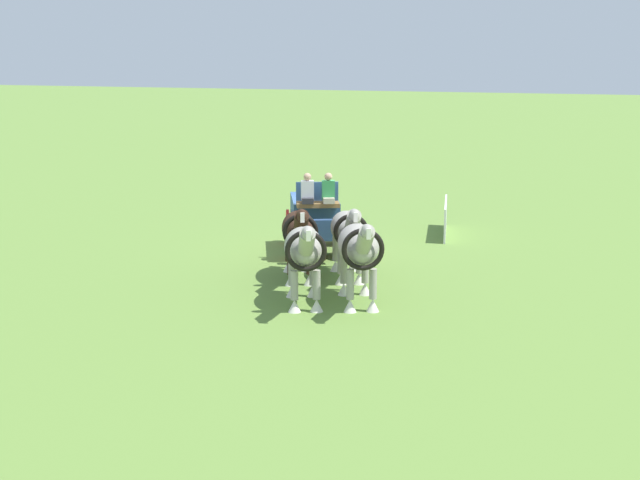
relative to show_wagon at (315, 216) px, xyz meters
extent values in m
plane|color=olive|center=(-0.16, -0.08, -1.12)|extent=(220.00, 220.00, 0.00)
cube|color=#2D4C7A|center=(-0.16, -0.08, 0.02)|extent=(2.84, 2.28, 0.98)
cube|color=brown|center=(1.20, 0.55, 0.55)|extent=(1.02, 1.34, 0.12)
cube|color=#2D4C7A|center=(1.56, 0.72, -0.11)|extent=(0.67, 1.09, 0.60)
cube|color=#2D4C7A|center=(0.92, 0.43, 0.89)|extent=(0.57, 1.13, 0.55)
cube|color=red|center=(-0.16, -0.08, -0.56)|extent=(2.56, 1.30, 0.16)
cylinder|color=red|center=(0.41, 1.05, -0.56)|extent=(1.04, 0.54, 1.11)
cylinder|color=black|center=(0.41, 1.05, -0.56)|extent=(0.26, 0.25, 0.20)
cylinder|color=red|center=(1.07, -0.36, -0.56)|extent=(1.04, 0.54, 1.11)
cylinder|color=black|center=(1.07, -0.36, -0.56)|extent=(0.26, 0.25, 0.20)
cylinder|color=red|center=(-1.40, 0.21, -0.56)|extent=(1.04, 0.54, 1.11)
cylinder|color=black|center=(-1.40, 0.21, -0.56)|extent=(0.26, 0.25, 0.20)
cylinder|color=red|center=(-0.74, -1.20, -0.56)|extent=(1.04, 0.54, 1.11)
cylinder|color=black|center=(-0.74, -1.20, -0.56)|extent=(0.26, 0.25, 0.20)
cylinder|color=brown|center=(2.15, 0.99, -0.51)|extent=(2.40, 1.18, 0.10)
cube|color=#BCB293|center=(1.18, 0.87, 0.69)|extent=(0.50, 0.46, 0.16)
cube|color=#338C4C|center=(1.07, 0.82, 0.97)|extent=(0.37, 0.43, 0.55)
sphere|color=tan|center=(1.07, 0.82, 1.35)|extent=(0.22, 0.22, 0.22)
cube|color=#2D2D33|center=(1.43, 0.33, 0.69)|extent=(0.50, 0.46, 0.16)
cube|color=silver|center=(1.32, 0.28, 0.97)|extent=(0.37, 0.43, 0.55)
sphere|color=tan|center=(1.32, 0.28, 1.35)|extent=(0.22, 0.22, 0.22)
ellipsoid|color=#9E998E|center=(2.69, 1.96, 0.23)|extent=(2.33, 1.70, 0.88)
cylinder|color=#9E998E|center=(3.28, 2.50, -0.49)|extent=(0.18, 0.18, 0.68)
cone|color=silver|center=(3.28, 2.50, -0.97)|extent=(0.30, 0.30, 0.29)
cylinder|color=#9E998E|center=(3.48, 2.06, -0.49)|extent=(0.18, 0.18, 0.68)
cone|color=silver|center=(3.48, 2.06, -0.97)|extent=(0.30, 0.30, 0.29)
cylinder|color=#9E998E|center=(1.90, 1.86, -0.49)|extent=(0.18, 0.18, 0.68)
cone|color=silver|center=(1.90, 1.86, -0.97)|extent=(0.30, 0.30, 0.29)
cylinder|color=#9E998E|center=(2.11, 1.43, -0.49)|extent=(0.18, 0.18, 0.68)
cone|color=silver|center=(2.11, 1.43, -0.97)|extent=(0.30, 0.30, 0.29)
cylinder|color=#9E998E|center=(3.91, 2.53, 0.62)|extent=(1.01, 0.72, 0.81)
ellipsoid|color=#9E998E|center=(4.24, 2.68, 0.88)|extent=(0.65, 0.49, 0.32)
cube|color=silver|center=(4.50, 2.80, 0.88)|extent=(0.10, 0.12, 0.24)
torus|color=black|center=(3.57, 2.37, 0.33)|extent=(0.49, 0.88, 0.91)
cylinder|color=black|center=(1.67, 1.49, -0.07)|extent=(0.14, 0.14, 0.80)
ellipsoid|color=#331E14|center=(3.24, 0.78, 0.24)|extent=(2.37, 1.73, 0.89)
cylinder|color=#331E14|center=(3.83, 1.33, -0.48)|extent=(0.18, 0.18, 0.69)
cone|color=silver|center=(3.83, 1.33, -0.97)|extent=(0.30, 0.30, 0.29)
cylinder|color=#331E14|center=(4.04, 0.88, -0.48)|extent=(0.18, 0.18, 0.69)
cone|color=silver|center=(4.04, 0.88, -0.97)|extent=(0.30, 0.30, 0.29)
cylinder|color=#331E14|center=(2.44, 0.68, -0.48)|extent=(0.18, 0.18, 0.69)
cone|color=silver|center=(2.44, 0.68, -0.97)|extent=(0.30, 0.30, 0.29)
cylinder|color=#331E14|center=(2.64, 0.24, -0.48)|extent=(0.18, 0.18, 0.69)
cone|color=silver|center=(2.64, 0.24, -0.97)|extent=(0.30, 0.30, 0.29)
cylinder|color=#331E14|center=(4.47, 1.35, 0.63)|extent=(1.01, 0.72, 0.81)
ellipsoid|color=#331E14|center=(4.81, 1.51, 0.89)|extent=(0.65, 0.49, 0.32)
cube|color=silver|center=(5.06, 1.63, 0.89)|extent=(0.10, 0.12, 0.24)
torus|color=black|center=(4.14, 1.20, 0.34)|extent=(0.50, 0.89, 0.92)
cylinder|color=black|center=(2.19, 0.30, -0.06)|extent=(0.14, 0.14, 0.80)
ellipsoid|color=#9E998E|center=(5.05, 3.06, 0.32)|extent=(2.39, 1.80, 0.97)
cylinder|color=#9E998E|center=(5.63, 3.62, -0.45)|extent=(0.18, 0.18, 0.72)
cone|color=silver|center=(5.63, 3.62, -0.97)|extent=(0.30, 0.30, 0.31)
cylinder|color=#9E998E|center=(5.86, 3.14, -0.45)|extent=(0.18, 0.18, 0.72)
cone|color=silver|center=(5.86, 3.14, -0.97)|extent=(0.30, 0.30, 0.31)
cylinder|color=#9E998E|center=(4.24, 2.98, -0.45)|extent=(0.18, 0.18, 0.72)
cone|color=silver|center=(4.24, 2.98, -0.97)|extent=(0.30, 0.30, 0.31)
cylinder|color=#9E998E|center=(4.47, 2.49, -0.45)|extent=(0.18, 0.18, 0.72)
cone|color=silver|center=(4.47, 2.49, -0.97)|extent=(0.30, 0.30, 0.31)
cylinder|color=#9E998E|center=(6.28, 3.62, 0.72)|extent=(1.01, 0.72, 0.81)
ellipsoid|color=#9E998E|center=(6.61, 3.78, 0.98)|extent=(0.65, 0.49, 0.32)
cube|color=silver|center=(6.87, 3.90, 0.98)|extent=(0.10, 0.12, 0.24)
torus|color=black|center=(5.94, 3.47, 0.42)|extent=(0.53, 0.95, 0.99)
cylinder|color=black|center=(4.01, 2.58, 0.02)|extent=(0.14, 0.14, 0.80)
ellipsoid|color=#9E998E|center=(5.60, 1.88, 0.27)|extent=(2.15, 1.67, 0.94)
cylinder|color=#9E998E|center=(6.10, 2.39, -0.47)|extent=(0.18, 0.18, 0.70)
cone|color=silver|center=(6.10, 2.39, -0.97)|extent=(0.30, 0.30, 0.30)
cylinder|color=#9E998E|center=(6.32, 1.92, -0.47)|extent=(0.18, 0.18, 0.70)
cone|color=silver|center=(6.32, 1.92, -0.97)|extent=(0.30, 0.30, 0.30)
cylinder|color=#9E998E|center=(4.88, 1.83, -0.47)|extent=(0.18, 0.18, 0.70)
cone|color=silver|center=(4.88, 1.83, -0.97)|extent=(0.30, 0.30, 0.30)
cylinder|color=#9E998E|center=(5.09, 1.36, -0.47)|extent=(0.18, 0.18, 0.70)
cone|color=silver|center=(5.09, 1.36, -0.97)|extent=(0.30, 0.30, 0.30)
cylinder|color=#9E998E|center=(6.72, 2.40, 0.67)|extent=(1.01, 0.72, 0.81)
ellipsoid|color=#9E998E|center=(7.05, 2.55, 0.93)|extent=(0.65, 0.49, 0.32)
cube|color=silver|center=(7.31, 2.67, 0.93)|extent=(0.10, 0.12, 0.24)
torus|color=black|center=(6.38, 2.24, 0.37)|extent=(0.52, 0.93, 0.97)
cylinder|color=black|center=(4.68, 1.45, -0.03)|extent=(0.14, 0.14, 0.80)
cube|color=silver|center=(-4.10, 3.05, -0.57)|extent=(3.14, 0.75, 1.10)
camera|label=1|loc=(25.67, 9.90, 4.87)|focal=52.22mm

